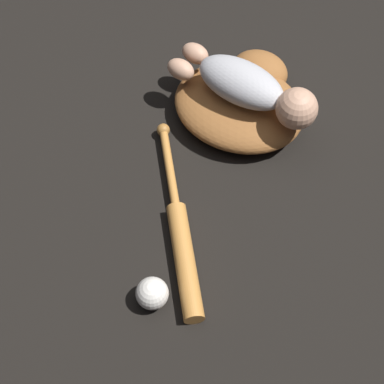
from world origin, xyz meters
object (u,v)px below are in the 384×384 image
at_px(baseball_bat, 181,240).
at_px(baby_figure, 250,87).
at_px(baseball_glove, 242,100).
at_px(baseball, 152,293).

bearing_deg(baseball_bat, baby_figure, 85.20).
bearing_deg(baseball_glove, baseball, -92.23).
bearing_deg(baseball, baby_figure, 85.33).
bearing_deg(baseball, baseball_glove, 87.77).
distance_m(baby_figure, baseball_bat, 0.40).
distance_m(baseball_bat, baseball, 0.15).
distance_m(baseball_glove, baseball_bat, 0.41).
relative_size(baseball_glove, baseball, 5.09).
bearing_deg(baseball_bat, baseball_glove, 88.51).
xyz_separation_m(baby_figure, baseball, (-0.04, -0.53, -0.10)).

